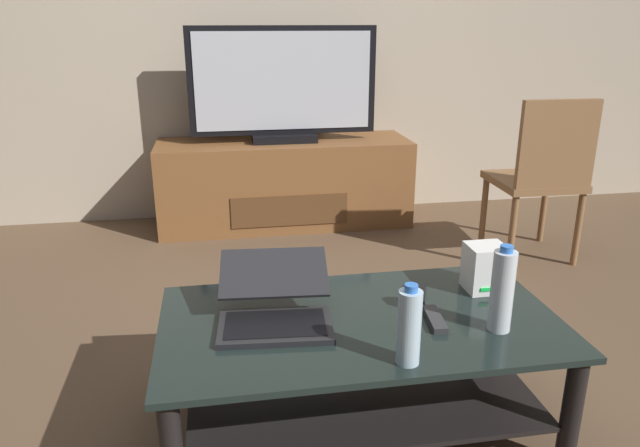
{
  "coord_description": "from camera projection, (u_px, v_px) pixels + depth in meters",
  "views": [
    {
      "loc": [
        -0.34,
        -1.97,
        1.29
      ],
      "look_at": [
        0.03,
        0.16,
        0.55
      ],
      "focal_mm": 33.41,
      "sensor_mm": 36.0,
      "label": 1
    }
  ],
  "objects": [
    {
      "name": "cell_phone",
      "position": [
        415.0,
        294.0,
        2.03
      ],
      "size": [
        0.12,
        0.16,
        0.01
      ],
      "primitive_type": "cube",
      "rotation": [
        0.0,
        0.0,
        -0.37
      ],
      "color": "black",
      "rests_on": "coffee_table"
    },
    {
      "name": "router_box",
      "position": [
        485.0,
        268.0,
        2.05
      ],
      "size": [
        0.13,
        0.12,
        0.16
      ],
      "color": "white",
      "rests_on": "coffee_table"
    },
    {
      "name": "tv_remote",
      "position": [
        435.0,
        319.0,
        1.85
      ],
      "size": [
        0.06,
        0.16,
        0.02
      ],
      "primitive_type": "cube",
      "rotation": [
        0.0,
        0.0,
        -0.11
      ],
      "color": "#2D2D30",
      "rests_on": "coffee_table"
    },
    {
      "name": "back_wall",
      "position": [
        264.0,
        2.0,
        3.82
      ],
      "size": [
        6.4,
        0.12,
        2.8
      ],
      "primitive_type": "cube",
      "color": "#B2A38C",
      "rests_on": "ground"
    },
    {
      "name": "laptop",
      "position": [
        275.0,
        304.0,
        1.85
      ],
      "size": [
        0.37,
        0.4,
        0.17
      ],
      "color": "black",
      "rests_on": "coffee_table"
    },
    {
      "name": "television",
      "position": [
        283.0,
        87.0,
        3.68
      ],
      "size": [
        1.16,
        0.2,
        0.7
      ],
      "color": "black",
      "rests_on": "media_cabinet"
    },
    {
      "name": "dining_chair",
      "position": [
        542.0,
        173.0,
        3.22
      ],
      "size": [
        0.45,
        0.45,
        0.91
      ],
      "color": "brown",
      "rests_on": "ground"
    },
    {
      "name": "coffee_table",
      "position": [
        359.0,
        353.0,
        1.91
      ],
      "size": [
        1.25,
        0.68,
        0.4
      ],
      "color": "black",
      "rests_on": "ground"
    },
    {
      "name": "water_bottle_far",
      "position": [
        409.0,
        327.0,
        1.6
      ],
      "size": [
        0.07,
        0.07,
        0.23
      ],
      "color": "silver",
      "rests_on": "coffee_table"
    },
    {
      "name": "water_bottle_near",
      "position": [
        502.0,
        290.0,
        1.76
      ],
      "size": [
        0.07,
        0.07,
        0.27
      ],
      "color": "silver",
      "rests_on": "coffee_table"
    },
    {
      "name": "ground_plane",
      "position": [
        320.0,
        371.0,
        2.31
      ],
      "size": [
        7.68,
        7.68,
        0.0
      ],
      "primitive_type": "plane",
      "color": "brown"
    },
    {
      "name": "media_cabinet",
      "position": [
        285.0,
        183.0,
        3.9
      ],
      "size": [
        1.62,
        0.52,
        0.55
      ],
      "color": "brown",
      "rests_on": "ground"
    }
  ]
}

